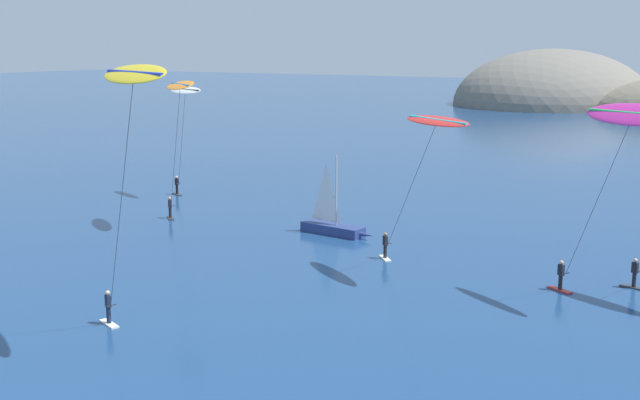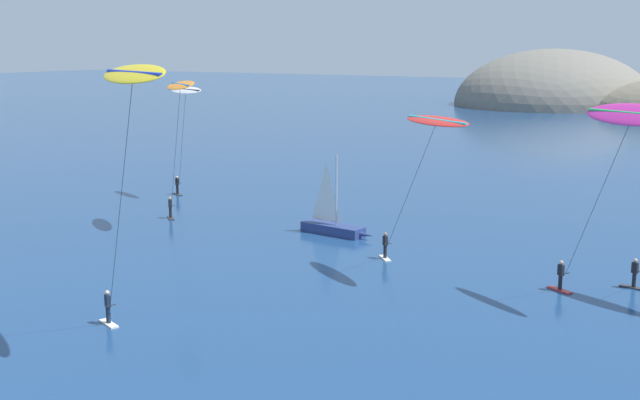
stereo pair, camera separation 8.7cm
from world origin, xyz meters
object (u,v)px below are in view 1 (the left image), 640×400
object	(u,v)px
kitesurfer_yellow	(131,93)
kitesurfer_white	(184,101)
kitesurfer_red	(432,132)
kitesurfer_magenta	(627,127)
kitesurfer_orange	(179,96)
sailboat_near	(336,226)

from	to	relation	value
kitesurfer_yellow	kitesurfer_white	world-z (taller)	kitesurfer_yellow
kitesurfer_red	kitesurfer_magenta	bearing A→B (deg)	-1.41
kitesurfer_yellow	kitesurfer_magenta	size ratio (longest dim) A/B	1.19
kitesurfer_yellow	kitesurfer_white	bearing A→B (deg)	126.75
kitesurfer_orange	kitesurfer_magenta	xyz separation A→B (m)	(30.86, -2.98, -0.40)
sailboat_near	kitesurfer_yellow	bearing A→B (deg)	-81.57
sailboat_near	kitesurfer_red	xyz separation A→B (m)	(9.98, -6.84, 7.86)
kitesurfer_red	kitesurfer_white	xyz separation A→B (m)	(-28.24, 12.41, 0.04)
kitesurfer_yellow	kitesurfer_red	distance (m)	18.15
kitesurfer_orange	kitesurfer_magenta	bearing A→B (deg)	-5.52
sailboat_near	kitesurfer_white	xyz separation A→B (m)	(-18.26, 5.57, 7.90)
kitesurfer_red	sailboat_near	bearing A→B (deg)	145.57
kitesurfer_orange	sailboat_near	bearing A→B (deg)	21.30
kitesurfer_magenta	kitesurfer_white	bearing A→B (deg)	161.83
kitesurfer_yellow	kitesurfer_magenta	xyz separation A→B (m)	(16.82, 16.47, -1.99)
kitesurfer_red	kitesurfer_white	distance (m)	30.84
kitesurfer_yellow	kitesurfer_orange	world-z (taller)	kitesurfer_yellow
kitesurfer_white	kitesurfer_orange	distance (m)	12.43
kitesurfer_orange	kitesurfer_magenta	world-z (taller)	kitesurfer_orange
kitesurfer_white	kitesurfer_magenta	bearing A→B (deg)	-18.17
kitesurfer_yellow	kitesurfer_orange	distance (m)	24.04
sailboat_near	kitesurfer_white	bearing A→B (deg)	163.04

